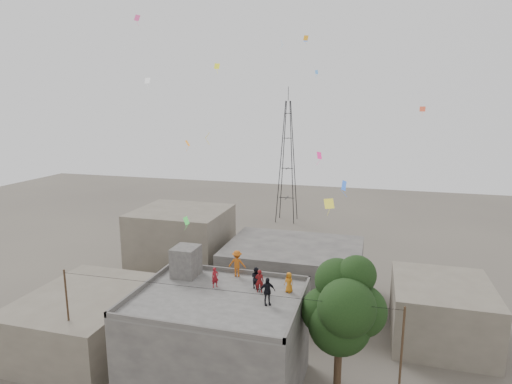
{
  "coord_description": "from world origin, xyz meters",
  "views": [
    {
      "loc": [
        8.67,
        -22.23,
        17.35
      ],
      "look_at": [
        1.86,
        1.95,
        12.25
      ],
      "focal_mm": 30.0,
      "sensor_mm": 36.0,
      "label": 1
    }
  ],
  "objects_px": {
    "person_dark_adult": "(267,291)",
    "person_red_adult": "(259,281)",
    "transmission_tower": "(287,162)",
    "tree": "(343,308)",
    "stair_head_box": "(186,261)"
  },
  "relations": [
    {
      "from": "tree",
      "to": "person_dark_adult",
      "type": "bearing_deg",
      "value": -170.71
    },
    {
      "from": "transmission_tower",
      "to": "person_dark_adult",
      "type": "xyz_separation_m",
      "value": [
        7.1,
        -40.1,
        -2.15
      ]
    },
    {
      "from": "tree",
      "to": "person_red_adult",
      "type": "bearing_deg",
      "value": 171.28
    },
    {
      "from": "transmission_tower",
      "to": "person_red_adult",
      "type": "height_order",
      "value": "transmission_tower"
    },
    {
      "from": "tree",
      "to": "person_red_adult",
      "type": "xyz_separation_m",
      "value": [
        -5.13,
        0.79,
        0.73
      ]
    },
    {
      "from": "stair_head_box",
      "to": "person_dark_adult",
      "type": "distance_m",
      "value": 6.86
    },
    {
      "from": "transmission_tower",
      "to": "person_dark_adult",
      "type": "height_order",
      "value": "transmission_tower"
    },
    {
      "from": "person_red_adult",
      "to": "tree",
      "type": "bearing_deg",
      "value": 158.78
    },
    {
      "from": "person_red_adult",
      "to": "person_dark_adult",
      "type": "bearing_deg",
      "value": 107.55
    },
    {
      "from": "person_dark_adult",
      "to": "person_red_adult",
      "type": "bearing_deg",
      "value": 90.61
    },
    {
      "from": "transmission_tower",
      "to": "person_dark_adult",
      "type": "distance_m",
      "value": 40.78
    },
    {
      "from": "tree",
      "to": "transmission_tower",
      "type": "bearing_deg",
      "value": 106.09
    },
    {
      "from": "transmission_tower",
      "to": "stair_head_box",
      "type": "bearing_deg",
      "value": -88.77
    },
    {
      "from": "stair_head_box",
      "to": "transmission_tower",
      "type": "xyz_separation_m",
      "value": [
        -0.8,
        37.4,
        1.97
      ]
    },
    {
      "from": "transmission_tower",
      "to": "person_red_adult",
      "type": "distance_m",
      "value": 39.18
    }
  ]
}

